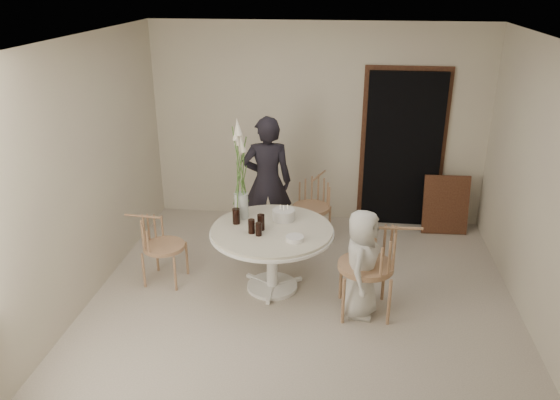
# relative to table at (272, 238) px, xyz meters

# --- Properties ---
(ground) EXTENTS (4.50, 4.50, 0.00)m
(ground) POSITION_rel_table_xyz_m (0.35, -0.25, -0.62)
(ground) COLOR beige
(ground) RESTS_ON ground
(room_shell) EXTENTS (4.50, 4.50, 4.50)m
(room_shell) POSITION_rel_table_xyz_m (0.35, -0.25, 1.00)
(room_shell) COLOR white
(room_shell) RESTS_ON ground
(doorway) EXTENTS (1.00, 0.10, 2.10)m
(doorway) POSITION_rel_table_xyz_m (1.50, 1.94, 0.43)
(doorway) COLOR black
(doorway) RESTS_ON ground
(door_trim) EXTENTS (1.12, 0.03, 2.22)m
(door_trim) POSITION_rel_table_xyz_m (1.50, 1.98, 0.49)
(door_trim) COLOR brown
(door_trim) RESTS_ON ground
(table) EXTENTS (1.33, 1.33, 0.73)m
(table) POSITION_rel_table_xyz_m (0.00, 0.00, 0.00)
(table) COLOR white
(table) RESTS_ON ground
(picture_frame) EXTENTS (0.60, 0.20, 0.79)m
(picture_frame) POSITION_rel_table_xyz_m (2.10, 1.70, -0.22)
(picture_frame) COLOR brown
(picture_frame) RESTS_ON ground
(chair_far) EXTENTS (0.56, 0.59, 0.83)m
(chair_far) POSITION_rel_table_xyz_m (0.37, 1.36, -0.08)
(chair_far) COLOR tan
(chair_far) RESTS_ON ground
(chair_right) EXTENTS (0.61, 0.57, 0.98)m
(chair_right) POSITION_rel_table_xyz_m (1.13, -0.32, 0.02)
(chair_right) COLOR tan
(chair_right) RESTS_ON ground
(chair_left) EXTENTS (0.50, 0.47, 0.80)m
(chair_left) POSITION_rel_table_xyz_m (-1.33, 0.02, -0.10)
(chair_left) COLOR tan
(chair_left) RESTS_ON ground
(girl) EXTENTS (0.67, 0.49, 1.68)m
(girl) POSITION_rel_table_xyz_m (-0.21, 1.09, 0.22)
(girl) COLOR black
(girl) RESTS_ON ground
(boy) EXTENTS (0.47, 0.62, 1.15)m
(boy) POSITION_rel_table_xyz_m (0.95, -0.38, -0.04)
(boy) COLOR silver
(boy) RESTS_ON ground
(birthday_cake) EXTENTS (0.25, 0.25, 0.17)m
(birthday_cake) POSITION_rel_table_xyz_m (0.10, 0.24, 0.17)
(birthday_cake) COLOR white
(birthday_cake) RESTS_ON table
(cola_tumbler_a) EXTENTS (0.07, 0.07, 0.14)m
(cola_tumbler_a) POSITION_rel_table_xyz_m (-0.11, -0.18, 0.18)
(cola_tumbler_a) COLOR black
(cola_tumbler_a) RESTS_ON table
(cola_tumbler_b) EXTENTS (0.08, 0.08, 0.15)m
(cola_tumbler_b) POSITION_rel_table_xyz_m (-0.20, -0.13, 0.19)
(cola_tumbler_b) COLOR black
(cola_tumbler_b) RESTS_ON table
(cola_tumbler_c) EXTENTS (0.11, 0.11, 0.17)m
(cola_tumbler_c) POSITION_rel_table_xyz_m (-0.40, 0.08, 0.20)
(cola_tumbler_c) COLOR black
(cola_tumbler_c) RESTS_ON table
(cola_tumbler_d) EXTENTS (0.10, 0.10, 0.17)m
(cola_tumbler_d) POSITION_rel_table_xyz_m (-0.11, -0.04, 0.20)
(cola_tumbler_d) COLOR black
(cola_tumbler_d) RESTS_ON table
(plate_stack) EXTENTS (0.24, 0.24, 0.05)m
(plate_stack) POSITION_rel_table_xyz_m (0.27, -0.25, 0.14)
(plate_stack) COLOR white
(plate_stack) RESTS_ON table
(flower_vase) EXTENTS (0.15, 0.15, 1.14)m
(flower_vase) POSITION_rel_table_xyz_m (-0.37, 0.24, 0.59)
(flower_vase) COLOR #B8C2BD
(flower_vase) RESTS_ON table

